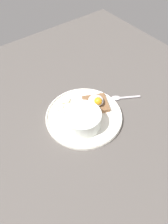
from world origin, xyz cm
name	(u,v)px	position (x,y,z in cm)	size (l,w,h in cm)	color
ground_plane	(84,119)	(0.00, 0.00, 1.00)	(120.00, 120.00, 2.00)	#524C48
plate	(84,116)	(0.00, 0.00, 2.80)	(26.90, 26.90, 1.60)	white
oatmeal_bowl	(82,119)	(2.73, -2.71, 5.92)	(12.66, 12.66, 5.74)	white
toast_slice	(96,104)	(-1.40, 6.40, 3.75)	(11.37, 11.37, 1.34)	brown
poached_egg	(96,100)	(-1.16, 6.35, 5.76)	(5.60, 5.29, 3.56)	white
banana_slice_front	(68,107)	(-6.31, -2.50, 3.56)	(4.51, 4.55, 1.30)	beige
banana_slice_left	(58,108)	(-8.07, -5.36, 3.74)	(3.60, 3.71, 1.64)	#EFE8C0
banana_slice_back	(65,100)	(-9.73, -1.36, 3.53)	(4.64, 4.63, 1.12)	#F7EEC3
banana_slice_right	(74,102)	(-6.74, 0.65, 3.65)	(3.97, 4.04, 1.53)	beige
banana_slice_inner	(62,112)	(-5.48, -5.51, 3.60)	(4.42, 4.46, 1.43)	#F4ECC3
spoon	(122,98)	(1.40, 17.17, 2.40)	(6.98, 10.37, 0.80)	silver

